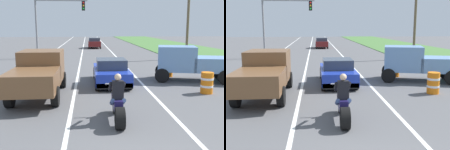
% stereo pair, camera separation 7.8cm
% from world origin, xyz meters
% --- Properties ---
extents(lane_stripe_left_solid, '(0.14, 120.00, 0.01)m').
position_xyz_m(lane_stripe_left_solid, '(-5.40, 20.00, 0.00)').
color(lane_stripe_left_solid, white).
rests_on(lane_stripe_left_solid, ground).
extents(lane_stripe_right_solid, '(0.14, 120.00, 0.01)m').
position_xyz_m(lane_stripe_right_solid, '(1.80, 20.00, 0.00)').
color(lane_stripe_right_solid, white).
rests_on(lane_stripe_right_solid, ground).
extents(lane_stripe_centre_dashed, '(0.14, 120.00, 0.01)m').
position_xyz_m(lane_stripe_centre_dashed, '(-1.80, 20.00, 0.00)').
color(lane_stripe_centre_dashed, white).
rests_on(lane_stripe_centre_dashed, ground).
extents(motorcycle_with_rider, '(0.70, 2.21, 1.62)m').
position_xyz_m(motorcycle_with_rider, '(-0.21, 4.28, 0.59)').
color(motorcycle_with_rider, black).
rests_on(motorcycle_with_rider, ground).
extents(sports_car_blue, '(1.84, 4.30, 1.37)m').
position_xyz_m(sports_car_blue, '(0.11, 10.42, 0.63)').
color(sports_car_blue, '#1E38B2').
rests_on(sports_car_blue, ground).
extents(pickup_truck_left_lane_brown, '(2.02, 4.80, 1.98)m').
position_xyz_m(pickup_truck_left_lane_brown, '(-3.31, 7.92, 1.11)').
color(pickup_truck_left_lane_brown, brown).
rests_on(pickup_truck_left_lane_brown, ground).
extents(pickup_truck_right_shoulder_light_blue, '(5.14, 3.14, 1.98)m').
position_xyz_m(pickup_truck_right_shoulder_light_blue, '(4.87, 10.77, 1.11)').
color(pickup_truck_right_shoulder_light_blue, '#6B93C6').
rests_on(pickup_truck_right_shoulder_light_blue, ground).
extents(traffic_light_mast_near, '(5.12, 0.34, 6.00)m').
position_xyz_m(traffic_light_mast_near, '(-4.51, 23.27, 4.03)').
color(traffic_light_mast_near, gray).
rests_on(traffic_light_mast_near, ground).
extents(utility_pole_roadside, '(0.24, 0.24, 8.07)m').
position_xyz_m(utility_pole_roadside, '(8.36, 21.09, 4.04)').
color(utility_pole_roadside, brown).
rests_on(utility_pole_roadside, ground).
extents(construction_barrel_nearest, '(0.58, 0.58, 1.00)m').
position_xyz_m(construction_barrel_nearest, '(4.38, 7.77, 0.50)').
color(construction_barrel_nearest, orange).
rests_on(construction_barrel_nearest, ground).
extents(construction_barrel_mid, '(0.58, 0.58, 1.00)m').
position_xyz_m(construction_barrel_mid, '(3.86, 12.18, 0.50)').
color(construction_barrel_mid, orange).
rests_on(construction_barrel_mid, ground).
extents(distant_car_far_ahead, '(1.80, 4.00, 1.50)m').
position_xyz_m(distant_car_far_ahead, '(-0.15, 35.30, 0.77)').
color(distant_car_far_ahead, maroon).
rests_on(distant_car_far_ahead, ground).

